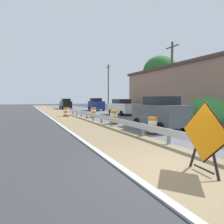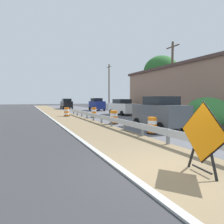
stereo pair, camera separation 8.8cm
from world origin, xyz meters
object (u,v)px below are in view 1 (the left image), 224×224
object	(u,v)px
traffic_barrel_nearest	(153,126)
car_trailing_near_lane	(96,104)
warning_sign_diamond	(204,135)
utility_pole_near	(172,79)
traffic_barrel_close	(114,118)
car_lead_far_lane	(66,104)
traffic_barrel_far	(66,112)
car_lead_near_lane	(159,113)
utility_pole_mid	(108,86)
traffic_barrel_mid	(94,113)
car_mid_far_lane	(122,107)

from	to	relation	value
traffic_barrel_nearest	car_trailing_near_lane	world-z (taller)	car_trailing_near_lane
warning_sign_diamond	utility_pole_near	world-z (taller)	utility_pole_near
traffic_barrel_close	car_lead_far_lane	size ratio (longest dim) A/B	0.25
warning_sign_diamond	traffic_barrel_close	bearing A→B (deg)	-94.17
traffic_barrel_far	utility_pole_near	world-z (taller)	utility_pole_near
traffic_barrel_nearest	car_trailing_near_lane	xyz separation A→B (m)	(4.95, 23.08, 0.67)
car_lead_near_lane	utility_pole_mid	world-z (taller)	utility_pole_mid
car_trailing_near_lane	traffic_barrel_mid	bearing A→B (deg)	-19.65
warning_sign_diamond	traffic_barrel_nearest	distance (m)	5.96
warning_sign_diamond	car_lead_near_lane	bearing A→B (deg)	-112.70
warning_sign_diamond	traffic_barrel_nearest	world-z (taller)	warning_sign_diamond
car_lead_far_lane	utility_pole_mid	distance (m)	10.06
traffic_barrel_far	traffic_barrel_nearest	bearing A→B (deg)	-80.38
traffic_barrel_close	traffic_barrel_far	size ratio (longest dim) A/B	1.05
utility_pole_near	utility_pole_mid	size ratio (longest dim) A/B	0.91
traffic_barrel_close	car_lead_near_lane	xyz separation A→B (m)	(1.88, -3.41, 0.60)
warning_sign_diamond	traffic_barrel_mid	bearing A→B (deg)	-91.15
warning_sign_diamond	traffic_barrel_far	world-z (taller)	warning_sign_diamond
car_lead_far_lane	car_mid_far_lane	distance (m)	18.72
traffic_barrel_far	car_mid_far_lane	xyz separation A→B (m)	(7.13, -0.67, 0.55)
car_lead_far_lane	car_mid_far_lane	xyz separation A→B (m)	(3.69, -18.35, -0.05)
traffic_barrel_nearest	utility_pole_mid	distance (m)	26.73
traffic_barrel_mid	car_lead_far_lane	world-z (taller)	car_lead_far_lane
utility_pole_near	warning_sign_diamond	bearing A→B (deg)	-129.16
traffic_barrel_close	utility_pole_mid	xyz separation A→B (m)	(8.45, 20.18, 4.07)
traffic_barrel_nearest	traffic_barrel_close	bearing A→B (deg)	92.25
utility_pole_mid	traffic_barrel_close	bearing A→B (deg)	-112.72
traffic_barrel_far	car_mid_far_lane	world-z (taller)	car_mid_far_lane
warning_sign_diamond	utility_pole_near	distance (m)	15.99
traffic_barrel_nearest	car_lead_far_lane	xyz separation A→B (m)	(1.14, 31.28, 0.64)
traffic_barrel_nearest	traffic_barrel_far	distance (m)	13.78
car_lead_near_lane	warning_sign_diamond	bearing A→B (deg)	151.57
traffic_barrel_close	utility_pole_mid	world-z (taller)	utility_pole_mid
traffic_barrel_mid	traffic_barrel_far	distance (m)	3.62
car_trailing_near_lane	utility_pole_mid	bearing A→B (deg)	123.03
traffic_barrel_far	car_lead_near_lane	world-z (taller)	car_lead_near_lane
traffic_barrel_nearest	car_lead_near_lane	size ratio (longest dim) A/B	0.23
traffic_barrel_far	car_trailing_near_lane	xyz separation A→B (m)	(7.26, 9.49, 0.64)
car_lead_near_lane	utility_pole_near	distance (m)	8.42
traffic_barrel_mid	car_trailing_near_lane	bearing A→B (deg)	68.58
warning_sign_diamond	utility_pole_mid	xyz separation A→B (m)	(10.66, 30.50, 3.51)
traffic_barrel_close	car_trailing_near_lane	size ratio (longest dim) A/B	0.26
traffic_barrel_mid	car_lead_near_lane	world-z (taller)	car_lead_near_lane
traffic_barrel_nearest	traffic_barrel_mid	xyz separation A→B (m)	(0.21, 10.99, 0.07)
traffic_barrel_nearest	car_mid_far_lane	world-z (taller)	car_mid_far_lane
traffic_barrel_close	traffic_barrel_nearest	bearing A→B (deg)	-87.75
traffic_barrel_far	car_lead_far_lane	world-z (taller)	car_lead_far_lane
car_lead_far_lane	car_mid_far_lane	bearing A→B (deg)	-167.32
car_trailing_near_lane	car_mid_far_lane	size ratio (longest dim) A/B	0.90
traffic_barrel_close	car_lead_far_lane	world-z (taller)	car_lead_far_lane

